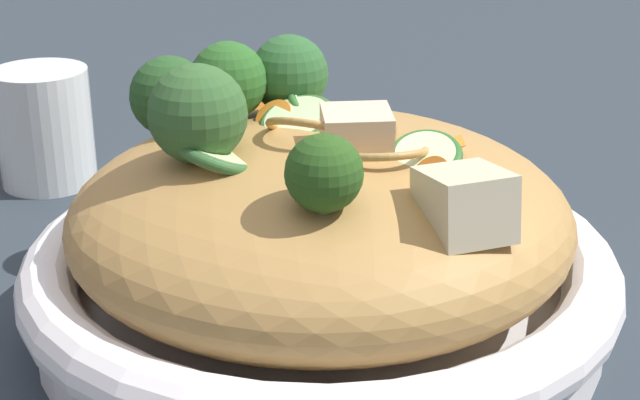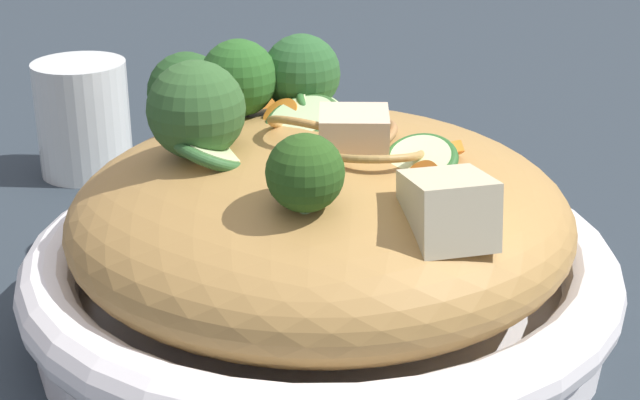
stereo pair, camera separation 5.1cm
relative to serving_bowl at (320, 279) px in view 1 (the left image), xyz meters
name	(u,v)px [view 1 (the left image)]	position (x,y,z in m)	size (l,w,h in m)	color
ground_plane	(320,322)	(0.00, 0.00, -0.03)	(3.00, 3.00, 0.00)	#293239
serving_bowl	(320,279)	(0.00, 0.00, 0.00)	(0.32, 0.32, 0.05)	white
noodle_heap	(320,215)	(0.00, 0.00, 0.04)	(0.26, 0.26, 0.10)	#AB7E42
broccoli_florets	(226,101)	(0.00, 0.06, 0.09)	(0.16, 0.20, 0.07)	#95B36F
carrot_coins	(321,129)	(0.03, 0.02, 0.07)	(0.10, 0.19, 0.04)	orange
zucchini_slices	(304,137)	(0.00, 0.01, 0.08)	(0.14, 0.14, 0.02)	beige
chicken_chunks	(420,177)	(-0.02, -0.07, 0.08)	(0.07, 0.12, 0.04)	beige
drinking_glass	(45,127)	(0.07, 0.28, 0.02)	(0.07, 0.07, 0.09)	silver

